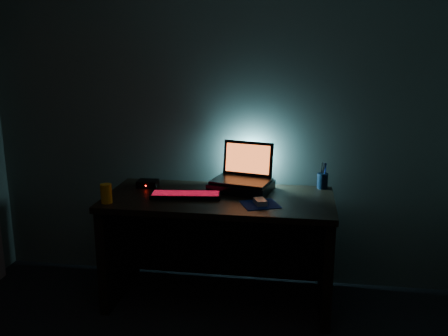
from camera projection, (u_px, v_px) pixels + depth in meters
name	position (u px, v px, depth m)	size (l,w,h in m)	color
room	(138.00, 197.00, 1.61)	(3.50, 4.00, 2.50)	black
desk	(220.00, 230.00, 3.39)	(1.50, 0.70, 0.75)	black
riser	(241.00, 186.00, 3.41)	(0.40, 0.30, 0.06)	black
laptop	(244.00, 172.00, 3.43)	(0.43, 0.36, 0.26)	black
keyboard	(186.00, 195.00, 3.27)	(0.47, 0.20, 0.03)	black
mousepad	(260.00, 204.00, 3.11)	(0.22, 0.20, 0.00)	#0C1957
mouse	(260.00, 202.00, 3.11)	(0.06, 0.11, 0.03)	gray
pen_cup	(322.00, 181.00, 3.46)	(0.07, 0.07, 0.11)	black
juice_glass	(106.00, 194.00, 3.14)	(0.07, 0.07, 0.12)	orange
router	(148.00, 184.00, 3.50)	(0.14, 0.12, 0.05)	black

